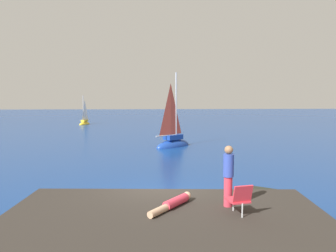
% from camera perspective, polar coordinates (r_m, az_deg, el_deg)
% --- Properties ---
extents(ground_plane, '(160.00, 160.00, 0.00)m').
position_cam_1_polar(ground_plane, '(10.94, -1.23, -13.84)').
color(ground_plane, navy).
extents(shore_ledge, '(8.35, 4.91, 0.69)m').
position_cam_1_polar(shore_ledge, '(8.21, -0.45, -17.95)').
color(shore_ledge, '#2D2823').
rests_on(shore_ledge, ground).
extents(boulder_seaward, '(1.36, 1.50, 0.94)m').
position_cam_1_polar(boulder_seaward, '(10.53, -12.21, -14.73)').
color(boulder_seaward, '#2B2226').
rests_on(boulder_seaward, ground).
extents(boulder_inland, '(1.07, 1.24, 0.87)m').
position_cam_1_polar(boulder_inland, '(11.58, 17.54, -12.99)').
color(boulder_inland, '#272B20').
rests_on(boulder_inland, ground).
extents(sailboat_near, '(3.02, 2.75, 5.82)m').
position_cam_1_polar(sailboat_near, '(22.75, 0.90, -2.95)').
color(sailboat_near, '#193D99').
rests_on(sailboat_near, ground).
extents(sailboat_far, '(1.44, 2.27, 4.09)m').
position_cam_1_polar(sailboat_far, '(42.19, -14.79, 0.57)').
color(sailboat_far, yellow).
rests_on(sailboat_far, ground).
extents(person_sunbather, '(1.22, 1.45, 0.25)m').
position_cam_1_polar(person_sunbather, '(8.53, 0.94, -13.70)').
color(person_sunbather, '#DB384C').
rests_on(person_sunbather, shore_ledge).
extents(person_standing, '(0.28, 0.28, 1.62)m').
position_cam_1_polar(person_standing, '(8.55, 10.80, -8.51)').
color(person_standing, '#DB384C').
rests_on(person_standing, shore_ledge).
extents(beach_chair, '(0.59, 0.68, 0.80)m').
position_cam_1_polar(beach_chair, '(8.08, 12.78, -12.49)').
color(beach_chair, '#E03342').
rests_on(beach_chair, shore_ledge).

